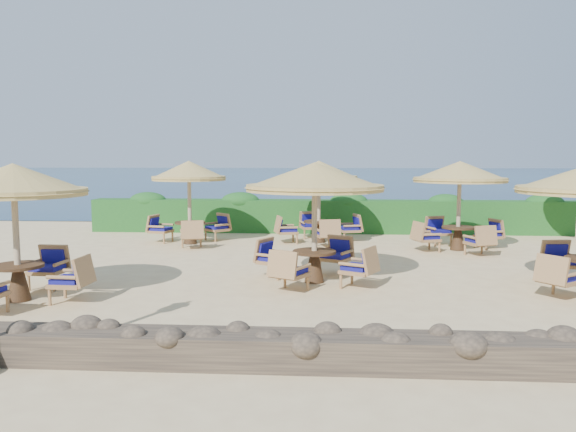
{
  "coord_description": "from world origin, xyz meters",
  "views": [
    {
      "loc": [
        -0.38,
        -13.38,
        2.77
      ],
      "look_at": [
        -1.29,
        0.55,
        1.3
      ],
      "focal_mm": 35.0,
      "sensor_mm": 36.0,
      "label": 1
    }
  ],
  "objects_px": {
    "cafe_set_0": "(15,208)",
    "cafe_set_1": "(315,197)",
    "cafe_set_3": "(189,188)",
    "cafe_set_4": "(319,189)",
    "cafe_set_5": "(459,190)"
  },
  "relations": [
    {
      "from": "cafe_set_1",
      "to": "cafe_set_4",
      "type": "relative_size",
      "value": 1.07
    },
    {
      "from": "cafe_set_0",
      "to": "cafe_set_1",
      "type": "height_order",
      "value": "same"
    },
    {
      "from": "cafe_set_1",
      "to": "cafe_set_5",
      "type": "distance_m",
      "value": 6.24
    },
    {
      "from": "cafe_set_3",
      "to": "cafe_set_4",
      "type": "height_order",
      "value": "same"
    },
    {
      "from": "cafe_set_0",
      "to": "cafe_set_3",
      "type": "height_order",
      "value": "same"
    },
    {
      "from": "cafe_set_3",
      "to": "cafe_set_4",
      "type": "xyz_separation_m",
      "value": [
        4.11,
        0.57,
        -0.05
      ]
    },
    {
      "from": "cafe_set_1",
      "to": "cafe_set_4",
      "type": "xyz_separation_m",
      "value": [
        0.03,
        5.88,
        -0.15
      ]
    },
    {
      "from": "cafe_set_0",
      "to": "cafe_set_3",
      "type": "distance_m",
      "value": 7.48
    },
    {
      "from": "cafe_set_0",
      "to": "cafe_set_4",
      "type": "relative_size",
      "value": 0.98
    },
    {
      "from": "cafe_set_1",
      "to": "cafe_set_3",
      "type": "distance_m",
      "value": 6.71
    },
    {
      "from": "cafe_set_1",
      "to": "cafe_set_3",
      "type": "height_order",
      "value": "same"
    },
    {
      "from": "cafe_set_1",
      "to": "cafe_set_4",
      "type": "distance_m",
      "value": 5.88
    },
    {
      "from": "cafe_set_1",
      "to": "cafe_set_0",
      "type": "bearing_deg",
      "value": -160.66
    },
    {
      "from": "cafe_set_0",
      "to": "cafe_set_1",
      "type": "distance_m",
      "value": 6.02
    },
    {
      "from": "cafe_set_0",
      "to": "cafe_set_4",
      "type": "distance_m",
      "value": 9.73
    }
  ]
}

